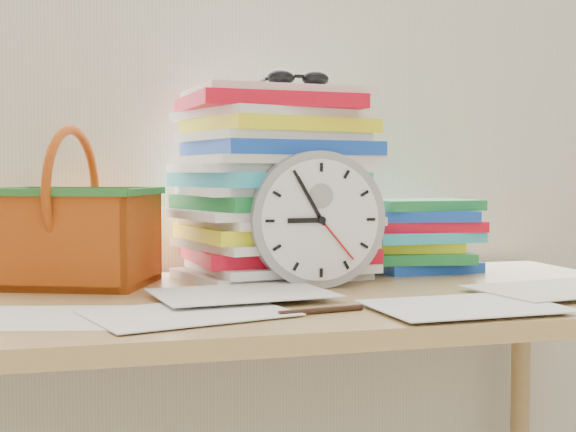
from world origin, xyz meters
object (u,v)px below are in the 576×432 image
object	(u,v)px
paper_stack	(273,184)
basket	(73,208)
clock	(317,219)
book_stack	(417,236)
desk	(286,335)

from	to	relation	value
paper_stack	basket	xyz separation A→B (m)	(-0.39, -0.01, -0.04)
basket	clock	bearing A→B (deg)	3.43
basket	book_stack	bearing A→B (deg)	24.14
clock	basket	size ratio (longest dim) A/B	0.86
desk	book_stack	size ratio (longest dim) A/B	5.39
desk	clock	size ratio (longest dim) A/B	5.57
desk	basket	xyz separation A→B (m)	(-0.36, 0.20, 0.22)
paper_stack	basket	world-z (taller)	paper_stack
desk	book_stack	distance (m)	0.45
paper_stack	clock	world-z (taller)	paper_stack
paper_stack	clock	xyz separation A→B (m)	(0.04, -0.16, -0.06)
desk	book_stack	xyz separation A→B (m)	(0.35, 0.23, 0.15)
book_stack	basket	xyz separation A→B (m)	(-0.71, -0.03, 0.07)
paper_stack	clock	size ratio (longest dim) A/B	1.51
desk	clock	bearing A→B (deg)	38.14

